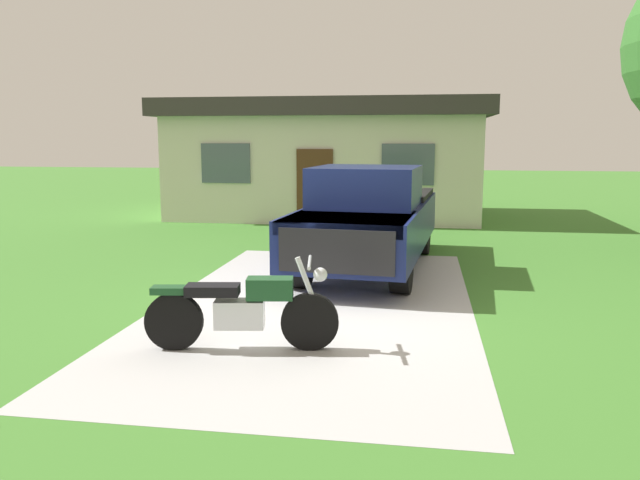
{
  "coord_description": "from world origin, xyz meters",
  "views": [
    {
      "loc": [
        1.46,
        -8.83,
        2.4
      ],
      "look_at": [
        -0.01,
        0.31,
        0.9
      ],
      "focal_mm": 35.46,
      "sensor_mm": 36.0,
      "label": 1
    }
  ],
  "objects": [
    {
      "name": "ground_plane",
      "position": [
        0.0,
        0.0,
        0.0
      ],
      "size": [
        80.0,
        80.0,
        0.0
      ],
      "primitive_type": "plane",
      "color": "#3D762B"
    },
    {
      "name": "driveway_pad",
      "position": [
        0.0,
        0.0,
        0.0
      ],
      "size": [
        4.44,
        8.27,
        0.01
      ],
      "primitive_type": "cube",
      "color": "#AEAEAE",
      "rests_on": "ground"
    },
    {
      "name": "motorcycle",
      "position": [
        -0.5,
        -2.1,
        0.47
      ],
      "size": [
        2.2,
        0.72,
        1.09
      ],
      "color": "black",
      "rests_on": "ground"
    },
    {
      "name": "pickup_truck",
      "position": [
        0.54,
        2.77,
        0.95
      ],
      "size": [
        2.49,
        5.77,
        1.9
      ],
      "color": "black",
      "rests_on": "ground"
    },
    {
      "name": "neighbor_house",
      "position": [
        -1.43,
        10.77,
        1.79
      ],
      "size": [
        9.6,
        5.6,
        3.5
      ],
      "color": "beige",
      "rests_on": "ground"
    }
  ]
}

